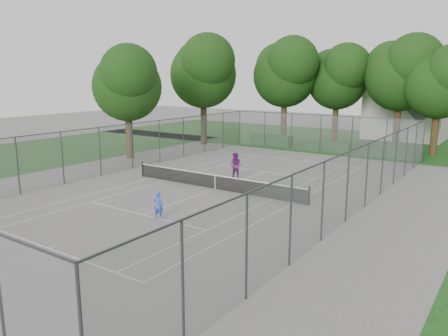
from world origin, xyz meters
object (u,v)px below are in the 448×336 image
Objects in this scene: house at (407,102)px; girl_player at (158,205)px; woman_player at (236,166)px; tennis_net at (215,181)px.

girl_player is at bearing -95.07° from house.
girl_player is 9.64m from woman_player.
house is at bearing 81.96° from tennis_net.
house is 28.78m from woman_player.
tennis_net is 3.20m from woman_player.
woman_player is at bearing -104.35° from girl_player.
tennis_net is 31.83m from house.
woman_player is (-1.56, 9.51, 0.23)m from girl_player.
woman_player is (-0.49, 3.14, 0.42)m from tennis_net.
girl_player is (1.08, -6.37, 0.19)m from tennis_net.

